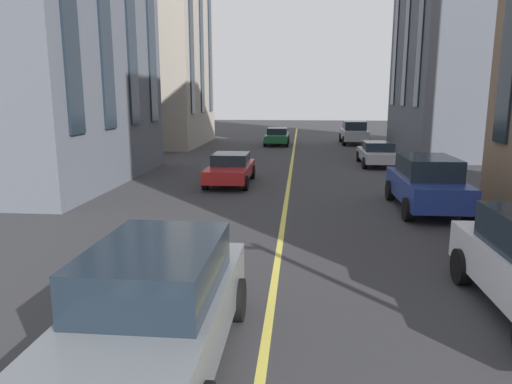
{
  "coord_description": "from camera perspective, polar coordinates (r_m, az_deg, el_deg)",
  "views": [
    {
      "loc": [
        1.37,
        -0.51,
        3.93
      ],
      "look_at": [
        13.27,
        0.62,
        1.48
      ],
      "focal_mm": 33.02,
      "sensor_mm": 36.0,
      "label": 1
    }
  ],
  "objects": [
    {
      "name": "car_blue_mid",
      "position": [
        17.38,
        19.99,
        1.05
      ],
      "size": [
        4.7,
        2.14,
        1.88
      ],
      "color": "navy",
      "rests_on": "ground_plane"
    },
    {
      "name": "car_grey_parked_a",
      "position": [
        7.14,
        -11.8,
        -13.21
      ],
      "size": [
        4.7,
        2.14,
        1.88
      ],
      "color": "slate",
      "rests_on": "ground_plane"
    },
    {
      "name": "car_silver_trailing",
      "position": [
        28.01,
        14.47,
        4.58
      ],
      "size": [
        4.4,
        1.95,
        1.37
      ],
      "color": "#B7BABF",
      "rests_on": "ground_plane"
    },
    {
      "name": "lane_centre_line",
      "position": [
        19.05,
        3.79,
        -0.36
      ],
      "size": [
        80.0,
        0.16,
        0.01
      ],
      "color": "#D8C64C",
      "rests_on": "ground_plane"
    },
    {
      "name": "car_red_far",
      "position": [
        21.42,
        -3.12,
        2.88
      ],
      "size": [
        4.4,
        1.95,
        1.37
      ],
      "color": "#B21E1E",
      "rests_on": "ground_plane"
    },
    {
      "name": "building_left_far",
      "position": [
        40.83,
        -14.57,
        18.94
      ],
      "size": [
        10.54,
        10.9,
        18.83
      ],
      "color": "#A89E8E",
      "rests_on": "ground_plane"
    },
    {
      "name": "car_silver_oncoming",
      "position": [
        40.22,
        11.78,
        7.1
      ],
      "size": [
        4.7,
        2.14,
        1.88
      ],
      "color": "#B7BABF",
      "rests_on": "ground_plane"
    },
    {
      "name": "car_green_parked_b",
      "position": [
        38.71,
        2.57,
        6.77
      ],
      "size": [
        4.4,
        1.95,
        1.37
      ],
      "color": "#1E6038",
      "rests_on": "ground_plane"
    }
  ]
}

